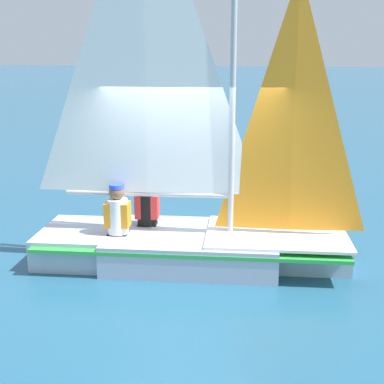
{
  "coord_description": "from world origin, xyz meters",
  "views": [
    {
      "loc": [
        1.7,
        -7.09,
        2.93
      ],
      "look_at": [
        0.0,
        0.0,
        1.04
      ],
      "focal_mm": 50.0,
      "sensor_mm": 36.0,
      "label": 1
    }
  ],
  "objects": [
    {
      "name": "sailor_helm",
      "position": [
        -0.74,
        0.21,
        0.62
      ],
      "size": [
        0.37,
        0.34,
        1.16
      ],
      "rotation": [
        0.0,
        0.0,
        0.14
      ],
      "color": "black",
      "rests_on": "ground_plane"
    },
    {
      "name": "sailboat_main",
      "position": [
        -0.04,
        -0.01,
        0.78
      ],
      "size": [
        4.55,
        2.12,
        5.47
      ],
      "rotation": [
        0.0,
        0.0,
        0.14
      ],
      "color": "#B2BCCC",
      "rests_on": "ground_plane"
    },
    {
      "name": "ground_plane",
      "position": [
        0.0,
        0.0,
        0.0
      ],
      "size": [
        260.0,
        260.0,
        0.0
      ],
      "primitive_type": "plane",
      "color": "#235675"
    },
    {
      "name": "sailor_crew",
      "position": [
        -1.01,
        -0.3,
        0.63
      ],
      "size": [
        0.37,
        0.34,
        1.16
      ],
      "rotation": [
        0.0,
        0.0,
        0.14
      ],
      "color": "black",
      "rests_on": "ground_plane"
    }
  ]
}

